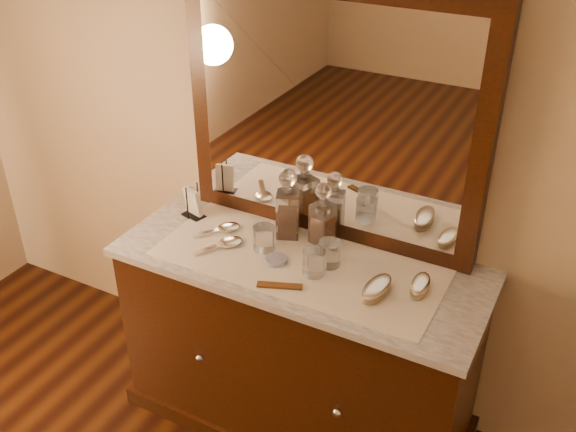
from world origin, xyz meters
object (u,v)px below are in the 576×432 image
object	(u,v)px
napkin_rack	(193,204)
hand_mirror_inner	(226,243)
pin_dish	(276,260)
decanter_left	(288,210)
decanter_right	(323,220)
dresser_cabinet	(299,347)
brush_far	(420,286)
hand_mirror_outer	(224,228)
mirror_frame	(331,116)
brush_near	(377,289)
comb	(280,286)

from	to	relation	value
napkin_rack	hand_mirror_inner	world-z (taller)	napkin_rack
pin_dish	hand_mirror_inner	distance (m)	0.23
decanter_left	decanter_right	distance (m)	0.15
dresser_cabinet	brush_far	distance (m)	0.66
napkin_rack	hand_mirror_outer	bearing A→B (deg)	-11.88
mirror_frame	brush_far	size ratio (longest dim) A/B	7.80
pin_dish	decanter_left	distance (m)	0.22
mirror_frame	napkin_rack	bearing A→B (deg)	-163.31
decanter_left	brush_near	world-z (taller)	decanter_left
comb	napkin_rack	bearing A→B (deg)	132.91
mirror_frame	decanter_left	distance (m)	0.42
brush_near	hand_mirror_outer	size ratio (longest dim) A/B	0.95
comb	brush_far	distance (m)	0.50
comb	hand_mirror_inner	world-z (taller)	hand_mirror_inner
comb	decanter_left	xyz separation A→B (m)	(-0.14, 0.32, 0.11)
pin_dish	hand_mirror_outer	bearing A→B (deg)	161.37
pin_dish	comb	bearing A→B (deg)	-56.29
napkin_rack	hand_mirror_inner	distance (m)	0.28
pin_dish	hand_mirror_outer	size ratio (longest dim) A/B	0.45
mirror_frame	comb	bearing A→B (deg)	-88.36
napkin_rack	brush_far	bearing A→B (deg)	-3.01
decanter_left	hand_mirror_outer	bearing A→B (deg)	-160.00
hand_mirror_outer	brush_near	bearing A→B (deg)	-8.92
comb	napkin_rack	size ratio (longest dim) A/B	1.10
pin_dish	hand_mirror_inner	bearing A→B (deg)	178.19
napkin_rack	pin_dish	bearing A→B (deg)	-16.14
decanter_right	dresser_cabinet	bearing A→B (deg)	-97.59
pin_dish	napkin_rack	bearing A→B (deg)	163.86
dresser_cabinet	comb	distance (m)	0.49
decanter_left	brush_near	xyz separation A→B (m)	(0.46, -0.20, -0.09)
decanter_right	comb	bearing A→B (deg)	-91.34
comb	brush_near	world-z (taller)	brush_near
pin_dish	decanter_right	distance (m)	0.25
pin_dish	brush_far	size ratio (longest dim) A/B	0.56
decanter_right	napkin_rack	bearing A→B (deg)	-172.81
dresser_cabinet	brush_near	xyz separation A→B (m)	(0.34, -0.07, 0.47)
decanter_right	brush_far	world-z (taller)	decanter_right
mirror_frame	pin_dish	bearing A→B (deg)	-104.06
dresser_cabinet	brush_near	bearing A→B (deg)	-11.43
pin_dish	brush_near	world-z (taller)	brush_near
mirror_frame	decanter_right	size ratio (longest dim) A/B	4.59
decanter_right	hand_mirror_outer	bearing A→B (deg)	-164.37
napkin_rack	brush_far	size ratio (longest dim) A/B	0.98
decanter_right	brush_near	xyz separation A→B (m)	(0.32, -0.22, -0.08)
brush_near	pin_dish	bearing A→B (deg)	178.39
mirror_frame	pin_dish	xyz separation A→B (m)	(-0.08, -0.30, -0.49)
mirror_frame	decanter_left	xyz separation A→B (m)	(-0.12, -0.11, -0.38)
mirror_frame	brush_near	xyz separation A→B (m)	(0.34, -0.31, -0.47)
comb	napkin_rack	xyz separation A→B (m)	(-0.56, 0.27, 0.05)
hand_mirror_inner	brush_near	bearing A→B (deg)	-1.68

